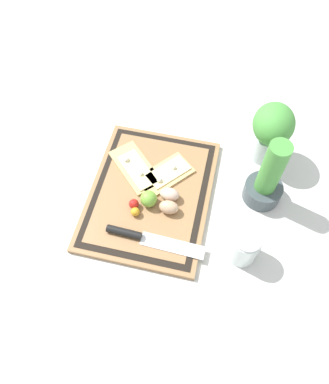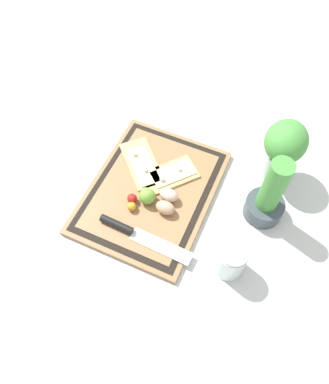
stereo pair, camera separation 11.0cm
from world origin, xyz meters
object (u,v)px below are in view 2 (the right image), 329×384
object	(u,v)px
egg_brown	(165,208)
cherry_tomato_red	(132,198)
knife	(130,231)
herb_pot	(268,198)
egg_pink	(169,195)
cherry_tomato_yellow	(132,207)
herb_glass	(283,147)
sauce_jar	(230,261)
pizza_slice_far	(170,175)
pizza_slice_near	(142,164)
lime	(147,196)

from	to	relation	value
egg_brown	cherry_tomato_red	world-z (taller)	egg_brown
knife	herb_pot	world-z (taller)	herb_pot
herb_pot	egg_pink	bearing A→B (deg)	-73.56
cherry_tomato_red	cherry_tomato_yellow	size ratio (longest dim) A/B	1.11
herb_pot	herb_glass	distance (m)	0.16
herb_pot	sauce_jar	distance (m)	0.21
egg_pink	herb_pot	world-z (taller)	herb_pot
pizza_slice_far	cherry_tomato_red	size ratio (longest dim) A/B	6.36
pizza_slice_near	herb_pot	distance (m)	0.40
egg_brown	egg_pink	bearing A→B (deg)	-169.87
pizza_slice_near	herb_pot	xyz separation A→B (m)	(0.00, 0.39, 0.06)
lime	cherry_tomato_red	world-z (taller)	lime
pizza_slice_near	lime	distance (m)	0.13
egg_brown	cherry_tomato_red	distance (m)	0.10
pizza_slice_far	cherry_tomato_yellow	bearing A→B (deg)	-20.21
pizza_slice_far	herb_pot	world-z (taller)	herb_pot
egg_brown	cherry_tomato_red	bearing A→B (deg)	-84.91
pizza_slice_far	egg_pink	xyz separation A→B (m)	(0.08, 0.03, 0.01)
knife	sauce_jar	xyz separation A→B (m)	(-0.02, 0.29, 0.02)
knife	sauce_jar	distance (m)	0.29
pizza_slice_far	knife	xyz separation A→B (m)	(0.22, -0.03, 0.00)
lime	cherry_tomato_red	distance (m)	0.05
knife	cherry_tomato_red	size ratio (longest dim) A/B	9.59
pizza_slice_far	lime	distance (m)	0.11
cherry_tomato_yellow	sauce_jar	size ratio (longest dim) A/B	0.23
knife	herb_pot	bearing A→B (deg)	124.80
lime	herb_pot	size ratio (longest dim) A/B	0.20
knife	egg_brown	xyz separation A→B (m)	(-0.10, 0.06, 0.01)
egg_pink	cherry_tomato_red	xyz separation A→B (m)	(0.05, -0.09, -0.01)
lime	knife	bearing A→B (deg)	-0.07
pizza_slice_near	cherry_tomato_red	world-z (taller)	cherry_tomato_red
egg_brown	sauce_jar	size ratio (longest dim) A/B	0.51
knife	pizza_slice_far	bearing A→B (deg)	173.14
pizza_slice_near	sauce_jar	size ratio (longest dim) A/B	1.73
egg_pink	sauce_jar	world-z (taller)	sauce_jar
lime	herb_pot	bearing A→B (deg)	108.82
cherry_tomato_red	herb_pot	bearing A→B (deg)	109.80
herb_glass	egg_brown	bearing A→B (deg)	-41.92
pizza_slice_far	cherry_tomato_yellow	distance (m)	0.16
knife	cherry_tomato_yellow	world-z (taller)	cherry_tomato_yellow
pizza_slice_far	sauce_jar	bearing A→B (deg)	52.54
lime	cherry_tomato_red	bearing A→B (deg)	-62.77
egg_brown	sauce_jar	bearing A→B (deg)	70.29
knife	egg_brown	size ratio (longest dim) A/B	4.90
sauce_jar	herb_pot	bearing A→B (deg)	169.90
knife	egg_pink	distance (m)	0.16
pizza_slice_near	pizza_slice_far	distance (m)	0.10
cherry_tomato_yellow	herb_glass	size ratio (longest dim) A/B	0.13
cherry_tomato_yellow	egg_brown	bearing A→B (deg)	109.72
egg_pink	herb_pot	xyz separation A→B (m)	(-0.08, 0.27, 0.05)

